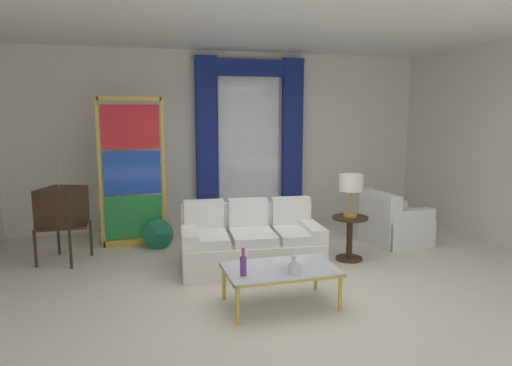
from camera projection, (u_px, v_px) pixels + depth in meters
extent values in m
plane|color=silver|center=(283.00, 282.00, 5.56)|extent=(16.00, 16.00, 0.00)
cube|color=white|center=(226.00, 139.00, 8.24)|extent=(8.00, 0.12, 3.00)
cube|color=white|center=(506.00, 145.00, 6.91)|extent=(0.12, 7.00, 3.00)
cube|color=white|center=(263.00, 28.00, 5.86)|extent=(8.00, 7.60, 0.04)
cube|color=white|center=(249.00, 136.00, 8.27)|extent=(1.10, 0.02, 2.50)
cylinder|color=gold|center=(250.00, 59.00, 7.99)|extent=(2.00, 0.04, 0.04)
cube|color=navy|center=(207.00, 137.00, 7.96)|extent=(0.36, 0.12, 2.70)
cube|color=navy|center=(292.00, 136.00, 8.38)|extent=(0.36, 0.12, 2.70)
cube|color=navy|center=(251.00, 68.00, 8.00)|extent=(1.80, 0.10, 0.28)
cube|color=white|center=(251.00, 254.00, 6.00)|extent=(1.82, 1.06, 0.38)
cube|color=white|center=(247.00, 232.00, 6.33)|extent=(1.75, 0.37, 0.78)
cube|color=white|center=(310.00, 244.00, 6.13)|extent=(0.28, 0.87, 0.56)
cube|color=white|center=(190.00, 251.00, 5.85)|extent=(0.28, 0.87, 0.56)
cube|color=white|center=(297.00, 234.00, 6.02)|extent=(0.60, 0.79, 0.12)
cube|color=white|center=(291.00, 212.00, 6.30)|extent=(0.52, 0.19, 0.40)
cube|color=white|center=(252.00, 236.00, 5.91)|extent=(0.60, 0.79, 0.12)
cube|color=white|center=(248.00, 214.00, 6.19)|extent=(0.52, 0.19, 0.40)
cube|color=white|center=(206.00, 238.00, 5.81)|extent=(0.60, 0.79, 0.12)
cube|color=white|center=(204.00, 215.00, 6.09)|extent=(0.52, 0.19, 0.40)
cube|color=silver|center=(280.00, 268.00, 4.83)|extent=(1.14, 0.69, 0.02)
cube|color=gold|center=(271.00, 260.00, 5.14)|extent=(1.14, 0.04, 0.03)
cube|color=gold|center=(291.00, 281.00, 4.52)|extent=(1.14, 0.04, 0.03)
cube|color=gold|center=(228.00, 275.00, 4.68)|extent=(0.04, 0.69, 0.03)
cube|color=gold|center=(329.00, 265.00, 4.98)|extent=(0.04, 0.69, 0.03)
cylinder|color=gold|center=(224.00, 282.00, 5.01)|extent=(0.04, 0.04, 0.38)
cylinder|color=gold|center=(316.00, 273.00, 5.30)|extent=(0.04, 0.04, 0.38)
cylinder|color=gold|center=(238.00, 305.00, 4.43)|extent=(0.04, 0.04, 0.38)
cylinder|color=gold|center=(340.00, 293.00, 4.71)|extent=(0.04, 0.04, 0.38)
cylinder|color=silver|center=(294.00, 269.00, 4.61)|extent=(0.11, 0.11, 0.11)
cylinder|color=silver|center=(294.00, 261.00, 4.60)|extent=(0.04, 0.04, 0.05)
sphere|color=silver|center=(294.00, 256.00, 4.59)|extent=(0.05, 0.05, 0.05)
cylinder|color=#753384|center=(243.00, 266.00, 4.57)|extent=(0.06, 0.06, 0.19)
cylinder|color=#753384|center=(243.00, 254.00, 4.55)|extent=(0.03, 0.03, 0.06)
sphere|color=#753384|center=(243.00, 249.00, 4.55)|extent=(0.04, 0.04, 0.04)
cube|color=#382314|center=(63.00, 225.00, 6.25)|extent=(0.62, 0.54, 0.03)
cylinder|color=#382314|center=(35.00, 248.00, 6.04)|extent=(0.04, 0.04, 0.50)
cylinder|color=#382314|center=(58.00, 237.00, 6.59)|extent=(0.04, 0.04, 0.50)
cylinder|color=#382314|center=(71.00, 250.00, 5.98)|extent=(0.04, 0.04, 0.50)
cylinder|color=#382314|center=(91.00, 238.00, 6.53)|extent=(0.04, 0.04, 0.50)
cube|color=#382314|center=(62.00, 206.00, 6.21)|extent=(0.66, 0.70, 0.48)
cube|color=black|center=(45.00, 204.00, 6.23)|extent=(0.16, 0.37, 0.30)
cylinder|color=gold|center=(42.00, 219.00, 6.18)|extent=(0.03, 0.04, 0.04)
cylinder|color=gold|center=(49.00, 217.00, 6.34)|extent=(0.03, 0.04, 0.04)
cylinder|color=silver|center=(60.00, 174.00, 6.14)|extent=(0.06, 0.12, 0.34)
cylinder|color=silver|center=(60.00, 174.00, 6.14)|extent=(0.06, 0.12, 0.34)
cube|color=white|center=(396.00, 230.00, 7.18)|extent=(0.86, 0.86, 0.40)
cube|color=white|center=(397.00, 214.00, 7.14)|extent=(0.74, 0.74, 0.10)
cube|color=white|center=(379.00, 219.00, 7.04)|extent=(0.26, 0.81, 0.80)
cube|color=white|center=(384.00, 220.00, 7.46)|extent=(0.75, 0.24, 0.58)
cube|color=white|center=(411.00, 229.00, 6.87)|extent=(0.75, 0.24, 0.58)
cube|color=gold|center=(100.00, 174.00, 6.76)|extent=(0.05, 0.05, 2.20)
cube|color=gold|center=(163.00, 172.00, 7.01)|extent=(0.05, 0.05, 2.20)
cube|color=gold|center=(129.00, 99.00, 6.72)|extent=(0.90, 0.05, 0.06)
cube|color=gold|center=(135.00, 242.00, 7.05)|extent=(0.90, 0.05, 0.10)
cube|color=#238E3D|center=(134.00, 217.00, 6.99)|extent=(0.82, 0.02, 0.64)
cube|color=#1E47B7|center=(132.00, 173.00, 6.89)|extent=(0.82, 0.02, 0.64)
cube|color=red|center=(130.00, 127.00, 6.79)|extent=(0.82, 0.02, 0.64)
cylinder|color=beige|center=(159.00, 245.00, 6.96)|extent=(0.16, 0.16, 0.06)
ellipsoid|color=#135590|center=(158.00, 238.00, 6.94)|extent=(0.18, 0.32, 0.20)
sphere|color=#135590|center=(157.00, 229.00, 7.06)|extent=(0.09, 0.09, 0.09)
cone|color=gold|center=(157.00, 228.00, 7.11)|extent=(0.02, 0.04, 0.02)
cone|color=#207650|center=(159.00, 235.00, 6.75)|extent=(0.44, 0.40, 0.50)
cylinder|color=#382314|center=(350.00, 218.00, 6.30)|extent=(0.48, 0.48, 0.03)
cylinder|color=#382314|center=(349.00, 239.00, 6.35)|extent=(0.08, 0.08, 0.55)
cylinder|color=#382314|center=(349.00, 258.00, 6.39)|extent=(0.36, 0.36, 0.03)
cylinder|color=#B29338|center=(350.00, 215.00, 6.30)|extent=(0.18, 0.18, 0.04)
cylinder|color=#B29338|center=(351.00, 201.00, 6.27)|extent=(0.03, 0.03, 0.36)
cylinder|color=white|center=(351.00, 183.00, 6.23)|extent=(0.32, 0.32, 0.22)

